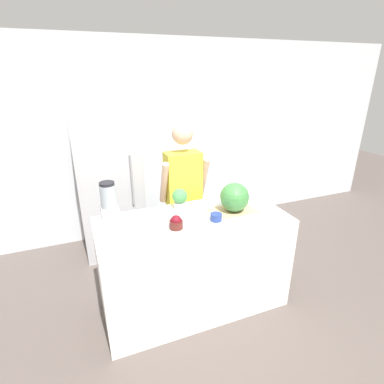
# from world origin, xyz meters

# --- Properties ---
(ground_plane) EXTENTS (14.00, 14.00, 0.00)m
(ground_plane) POSITION_xyz_m (0.00, 0.00, 0.00)
(ground_plane) COLOR #564C47
(wall_back) EXTENTS (8.00, 0.06, 2.60)m
(wall_back) POSITION_xyz_m (0.00, 2.10, 1.30)
(wall_back) COLOR silver
(wall_back) RESTS_ON ground_plane
(counter_island) EXTENTS (1.74, 0.77, 0.95)m
(counter_island) POSITION_xyz_m (0.00, 0.38, 0.47)
(counter_island) COLOR white
(counter_island) RESTS_ON ground_plane
(refrigerator) EXTENTS (0.74, 0.67, 1.72)m
(refrigerator) POSITION_xyz_m (-0.58, 1.73, 0.86)
(refrigerator) COLOR #B7B7BC
(refrigerator) RESTS_ON ground_plane
(person) EXTENTS (0.52, 0.27, 1.70)m
(person) POSITION_xyz_m (0.14, 1.03, 0.89)
(person) COLOR #4C608C
(person) RESTS_ON ground_plane
(cutting_board) EXTENTS (0.44, 0.26, 0.01)m
(cutting_board) POSITION_xyz_m (0.41, 0.40, 0.96)
(cutting_board) COLOR tan
(cutting_board) RESTS_ON counter_island
(watermelon) EXTENTS (0.27, 0.27, 0.27)m
(watermelon) POSITION_xyz_m (0.41, 0.38, 1.10)
(watermelon) COLOR #3D7F3D
(watermelon) RESTS_ON cutting_board
(bowl_cherries) EXTENTS (0.12, 0.12, 0.12)m
(bowl_cherries) POSITION_xyz_m (-0.20, 0.28, 1.00)
(bowl_cherries) COLOR #511E19
(bowl_cherries) RESTS_ON counter_island
(bowl_cream) EXTENTS (0.13, 0.13, 0.09)m
(bowl_cream) POSITION_xyz_m (0.01, 0.28, 0.98)
(bowl_cream) COLOR white
(bowl_cream) RESTS_ON counter_island
(bowl_small_blue) EXTENTS (0.10, 0.10, 0.07)m
(bowl_small_blue) POSITION_xyz_m (0.18, 0.29, 0.98)
(bowl_small_blue) COLOR navy
(bowl_small_blue) RESTS_ON counter_island
(blender) EXTENTS (0.15, 0.15, 0.35)m
(blender) POSITION_xyz_m (-0.70, 0.66, 1.12)
(blender) COLOR #B7B7BC
(blender) RESTS_ON counter_island
(potted_plant) EXTENTS (0.14, 0.14, 0.20)m
(potted_plant) POSITION_xyz_m (-0.04, 0.64, 1.06)
(potted_plant) COLOR beige
(potted_plant) RESTS_ON counter_island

